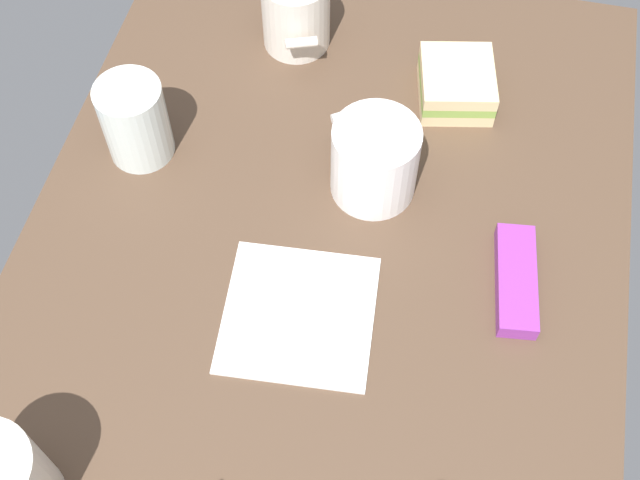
{
  "coord_description": "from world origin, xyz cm",
  "views": [
    {
      "loc": [
        -43.75,
        -9.71,
        77.35
      ],
      "look_at": [
        0.0,
        0.0,
        5.0
      ],
      "focal_mm": 46.65,
      "sensor_mm": 36.0,
      "label": 1
    }
  ],
  "objects_px": {
    "glass_of_milk": "(136,125)",
    "snack_bar": "(516,280)",
    "coffee_mug_spare": "(296,12)",
    "sandwich_side": "(456,84)",
    "paper_napkin": "(299,314)",
    "coffee_mug_milky": "(375,160)"
  },
  "relations": [
    {
      "from": "coffee_mug_spare",
      "to": "glass_of_milk",
      "type": "distance_m",
      "value": 0.24
    },
    {
      "from": "coffee_mug_milky",
      "to": "coffee_mug_spare",
      "type": "xyz_separation_m",
      "value": [
        0.2,
        0.13,
        0.0
      ]
    },
    {
      "from": "sandwich_side",
      "to": "coffee_mug_spare",
      "type": "bearing_deg",
      "value": 76.56
    },
    {
      "from": "coffee_mug_spare",
      "to": "glass_of_milk",
      "type": "height_order",
      "value": "glass_of_milk"
    },
    {
      "from": "coffee_mug_milky",
      "to": "glass_of_milk",
      "type": "distance_m",
      "value": 0.27
    },
    {
      "from": "coffee_mug_spare",
      "to": "sandwich_side",
      "type": "height_order",
      "value": "coffee_mug_spare"
    },
    {
      "from": "coffee_mug_milky",
      "to": "sandwich_side",
      "type": "bearing_deg",
      "value": -25.39
    },
    {
      "from": "coffee_mug_spare",
      "to": "paper_napkin",
      "type": "bearing_deg",
      "value": -166.34
    },
    {
      "from": "coffee_mug_spare",
      "to": "paper_napkin",
      "type": "height_order",
      "value": "coffee_mug_spare"
    },
    {
      "from": "snack_bar",
      "to": "sandwich_side",
      "type": "bearing_deg",
      "value": 14.56
    },
    {
      "from": "sandwich_side",
      "to": "paper_napkin",
      "type": "relative_size",
      "value": 0.72
    },
    {
      "from": "sandwich_side",
      "to": "coffee_mug_milky",
      "type": "bearing_deg",
      "value": 154.61
    },
    {
      "from": "sandwich_side",
      "to": "snack_bar",
      "type": "xyz_separation_m",
      "value": [
        -0.24,
        -0.1,
        -0.01
      ]
    },
    {
      "from": "coffee_mug_spare",
      "to": "paper_napkin",
      "type": "distance_m",
      "value": 0.39
    },
    {
      "from": "glass_of_milk",
      "to": "snack_bar",
      "type": "distance_m",
      "value": 0.44
    },
    {
      "from": "snack_bar",
      "to": "paper_napkin",
      "type": "xyz_separation_m",
      "value": [
        -0.08,
        0.21,
        -0.01
      ]
    },
    {
      "from": "coffee_mug_spare",
      "to": "sandwich_side",
      "type": "relative_size",
      "value": 0.98
    },
    {
      "from": "coffee_mug_milky",
      "to": "paper_napkin",
      "type": "distance_m",
      "value": 0.18
    },
    {
      "from": "sandwich_side",
      "to": "snack_bar",
      "type": "height_order",
      "value": "sandwich_side"
    },
    {
      "from": "snack_bar",
      "to": "paper_napkin",
      "type": "distance_m",
      "value": 0.23
    },
    {
      "from": "glass_of_milk",
      "to": "snack_bar",
      "type": "relative_size",
      "value": 0.8
    },
    {
      "from": "paper_napkin",
      "to": "snack_bar",
      "type": "bearing_deg",
      "value": -68.6
    }
  ]
}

